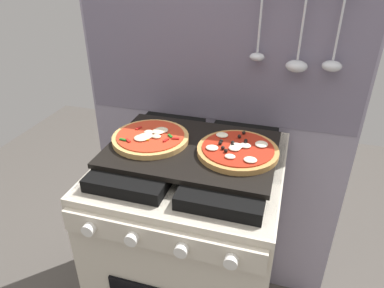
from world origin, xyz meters
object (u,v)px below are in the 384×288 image
object	(u,v)px
pizza_right	(238,150)
stove	(192,251)
baking_tray	(192,149)
pizza_left	(151,137)

from	to	relation	value
pizza_right	stove	bearing A→B (deg)	-178.91
baking_tray	pizza_right	xyz separation A→B (m)	(0.15, 0.00, 0.02)
pizza_left	pizza_right	world-z (taller)	pizza_right
stove	pizza_right	distance (m)	0.50
baking_tray	pizza_left	distance (m)	0.15
stove	pizza_right	world-z (taller)	pizza_right
stove	pizza_right	xyz separation A→B (m)	(0.15, 0.00, 0.48)
baking_tray	pizza_left	xyz separation A→B (m)	(-0.14, 0.00, 0.02)
pizza_left	pizza_right	size ratio (longest dim) A/B	1.00
baking_tray	stove	bearing A→B (deg)	-90.00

